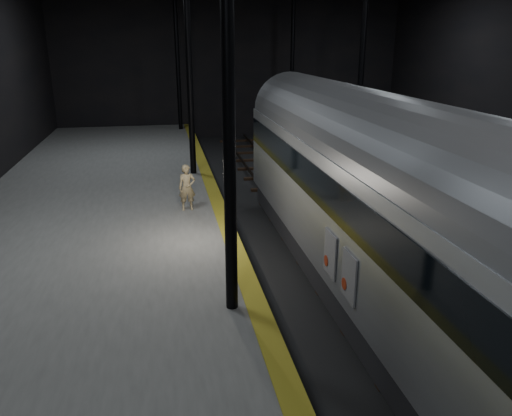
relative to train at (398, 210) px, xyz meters
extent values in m
plane|color=black|center=(0.00, 3.88, -2.97)|extent=(44.00, 44.00, 0.00)
cube|color=#545451|center=(-7.50, 3.88, -2.47)|extent=(9.00, 43.80, 1.00)
cube|color=olive|center=(-3.25, 3.88, -1.96)|extent=(0.50, 43.80, 0.01)
cube|color=#3F3328|center=(-0.72, 3.88, -2.80)|extent=(0.08, 43.00, 0.14)
cube|color=#3F3328|center=(0.72, 3.88, -2.80)|extent=(0.08, 43.00, 0.14)
cube|color=black|center=(0.00, 3.88, -2.91)|extent=(2.40, 42.00, 0.12)
cylinder|color=black|center=(-3.80, -0.12, 3.03)|extent=(0.26, 0.26, 10.00)
cylinder|color=black|center=(-3.80, 11.88, 3.03)|extent=(0.26, 0.26, 10.00)
cylinder|color=black|center=(3.80, 11.88, 3.03)|extent=(0.26, 0.26, 10.00)
cylinder|color=black|center=(-3.80, 23.88, 3.03)|extent=(0.26, 0.26, 10.00)
cylinder|color=black|center=(3.80, 23.88, 3.03)|extent=(0.26, 0.26, 10.00)
cube|color=gray|center=(0.00, 0.00, -0.43)|extent=(2.88, 19.89, 2.98)
cube|color=black|center=(0.00, 0.00, -2.30)|extent=(2.64, 19.49, 0.85)
cube|color=black|center=(0.00, 0.00, 0.27)|extent=(2.94, 19.59, 0.89)
cylinder|color=slate|center=(0.00, 0.00, 1.06)|extent=(2.83, 19.69, 2.83)
cube|color=black|center=(0.00, 6.96, -2.67)|extent=(1.79, 2.19, 0.35)
cube|color=silver|center=(-1.47, -0.99, -1.03)|extent=(0.04, 0.75, 1.04)
cube|color=silver|center=(-1.47, 0.20, -1.03)|extent=(0.04, 0.75, 1.04)
cylinder|color=#A22D13|center=(-1.49, -0.82, -1.28)|extent=(0.03, 0.26, 0.26)
cylinder|color=#A22D13|center=(-1.49, 0.38, -1.28)|extent=(0.03, 0.26, 0.26)
imported|color=tan|center=(-4.35, 6.80, -1.17)|extent=(0.59, 0.40, 1.59)
camera|label=1|loc=(-5.11, -9.78, 3.59)|focal=35.00mm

